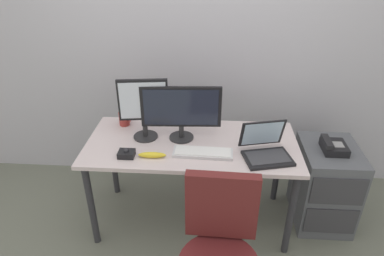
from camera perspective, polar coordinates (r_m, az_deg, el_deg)
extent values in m
plane|color=slate|center=(2.96, 0.00, -14.63)|extent=(8.00, 8.00, 0.00)
cube|color=#B4B3BE|center=(2.92, 0.97, 16.27)|extent=(6.00, 0.10, 2.80)
cube|color=silver|center=(2.52, 0.00, -2.68)|extent=(1.54, 0.71, 0.03)
cylinder|color=#2D2D33|center=(2.64, -16.33, -12.24)|extent=(0.05, 0.05, 0.71)
cylinder|color=#2D2D33|center=(2.56, 15.99, -13.68)|extent=(0.05, 0.05, 0.71)
cylinder|color=#2D2D33|center=(3.08, -12.91, -5.07)|extent=(0.05, 0.05, 0.71)
cylinder|color=#2D2D33|center=(3.02, 14.00, -6.07)|extent=(0.05, 0.05, 0.71)
cube|color=#53565C|center=(2.95, 21.05, -8.73)|extent=(0.42, 0.52, 0.66)
cube|color=#38383D|center=(2.67, 23.06, -9.69)|extent=(0.38, 0.01, 0.23)
cube|color=#38383D|center=(2.84, 21.96, -14.12)|extent=(0.38, 0.01, 0.23)
cube|color=black|center=(2.74, 22.47, -2.98)|extent=(0.17, 0.20, 0.06)
cube|color=black|center=(2.70, 21.45, -2.14)|extent=(0.05, 0.18, 0.04)
cube|color=gray|center=(2.73, 23.05, -2.55)|extent=(0.07, 0.08, 0.01)
cube|color=#5C1F1F|center=(1.95, 4.93, -12.68)|extent=(0.40, 0.07, 0.42)
cylinder|color=#262628|center=(2.56, -1.75, -1.53)|extent=(0.18, 0.18, 0.01)
cylinder|color=#262628|center=(2.54, -1.77, -0.53)|extent=(0.04, 0.04, 0.09)
cube|color=black|center=(2.45, -1.84, 3.52)|extent=(0.58, 0.05, 0.31)
cube|color=#1E2333|center=(2.43, -1.85, 3.38)|extent=(0.53, 0.03, 0.27)
cylinder|color=#262628|center=(2.60, -7.66, -1.37)|extent=(0.18, 0.18, 0.01)
cylinder|color=#262628|center=(2.56, -7.77, 0.08)|extent=(0.04, 0.04, 0.14)
cube|color=black|center=(2.46, -8.11, 4.63)|extent=(0.35, 0.07, 0.31)
cube|color=silver|center=(2.45, -8.13, 4.50)|extent=(0.32, 0.05, 0.27)
cube|color=silver|center=(2.37, 1.81, -4.14)|extent=(0.41, 0.15, 0.02)
cube|color=white|center=(2.37, 1.82, -3.85)|extent=(0.39, 0.13, 0.01)
cube|color=black|center=(2.37, 12.41, -4.92)|extent=(0.35, 0.29, 0.02)
cube|color=#38383D|center=(2.37, 12.44, -4.68)|extent=(0.30, 0.23, 0.00)
cube|color=black|center=(2.42, 11.52, -0.84)|extent=(0.32, 0.14, 0.21)
cube|color=silver|center=(2.42, 11.57, -0.91)|extent=(0.28, 0.12, 0.19)
cube|color=black|center=(2.39, -10.80, -4.22)|extent=(0.11, 0.09, 0.04)
sphere|color=#232328|center=(2.37, -10.86, -3.70)|extent=(0.04, 0.04, 0.04)
cylinder|color=#9F322E|center=(2.77, -11.17, 1.56)|extent=(0.08, 0.08, 0.11)
torus|color=maroon|center=(2.76, -10.29, 1.57)|extent=(0.01, 0.07, 0.07)
ellipsoid|color=yellow|center=(2.35, -6.62, -4.45)|extent=(0.19, 0.05, 0.04)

